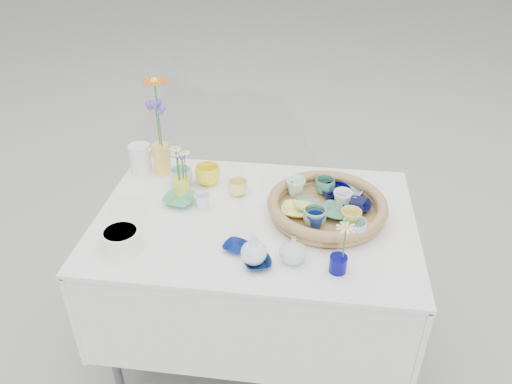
# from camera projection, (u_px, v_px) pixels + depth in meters

# --- Properties ---
(ground) EXTENTS (80.00, 80.00, 0.00)m
(ground) POSITION_uv_depth(u_px,v_px,m) (255.00, 346.00, 2.40)
(ground) COLOR #A0A098
(display_table) EXTENTS (1.26, 0.86, 0.77)m
(display_table) POSITION_uv_depth(u_px,v_px,m) (255.00, 346.00, 2.40)
(display_table) COLOR white
(display_table) RESTS_ON ground
(wicker_tray) EXTENTS (0.47, 0.47, 0.08)m
(wicker_tray) POSITION_uv_depth(u_px,v_px,m) (327.00, 207.00, 1.97)
(wicker_tray) COLOR #876040
(wicker_tray) RESTS_ON display_table
(tray_ceramic_0) EXTENTS (0.15, 0.15, 0.04)m
(tray_ceramic_0) POSITION_uv_depth(u_px,v_px,m) (336.00, 193.00, 2.06)
(tray_ceramic_0) COLOR #01023D
(tray_ceramic_0) RESTS_ON wicker_tray
(tray_ceramic_1) EXTENTS (0.12, 0.12, 0.03)m
(tray_ceramic_1) POSITION_uv_depth(u_px,v_px,m) (356.00, 206.00, 1.99)
(tray_ceramic_1) COLOR black
(tray_ceramic_1) RESTS_ON wicker_tray
(tray_ceramic_2) EXTENTS (0.10, 0.10, 0.07)m
(tray_ceramic_2) POSITION_uv_depth(u_px,v_px,m) (351.00, 219.00, 1.88)
(tray_ceramic_2) COLOR #FBD752
(tray_ceramic_2) RESTS_ON wicker_tray
(tray_ceramic_3) EXTENTS (0.15, 0.15, 0.03)m
(tray_ceramic_3) POSITION_uv_depth(u_px,v_px,m) (335.00, 212.00, 1.95)
(tray_ceramic_3) COLOR #43896D
(tray_ceramic_3) RESTS_ON wicker_tray
(tray_ceramic_4) EXTENTS (0.11, 0.11, 0.07)m
(tray_ceramic_4) POSITION_uv_depth(u_px,v_px,m) (314.00, 217.00, 1.89)
(tray_ceramic_4) COLOR #7FB280
(tray_ceramic_4) RESTS_ON wicker_tray
(tray_ceramic_5) EXTENTS (0.12, 0.12, 0.03)m
(tray_ceramic_5) POSITION_uv_depth(u_px,v_px,m) (305.00, 205.00, 2.00)
(tray_ceramic_5) COLOR #84BCAA
(tray_ceramic_5) RESTS_ON wicker_tray
(tray_ceramic_6) EXTENTS (0.09, 0.09, 0.08)m
(tray_ceramic_6) POSITION_uv_depth(u_px,v_px,m) (296.00, 187.00, 2.07)
(tray_ceramic_6) COLOR #CDFBDF
(tray_ceramic_6) RESTS_ON wicker_tray
(tray_ceramic_7) EXTENTS (0.10, 0.10, 0.07)m
(tray_ceramic_7) POSITION_uv_depth(u_px,v_px,m) (342.00, 199.00, 2.00)
(tray_ceramic_7) COLOR white
(tray_ceramic_7) RESTS_ON wicker_tray
(tray_ceramic_8) EXTENTS (0.12, 0.12, 0.02)m
(tray_ceramic_8) POSITION_uv_depth(u_px,v_px,m) (351.00, 193.00, 2.08)
(tray_ceramic_8) COLOR #93B8CC
(tray_ceramic_8) RESTS_ON wicker_tray
(tray_ceramic_9) EXTENTS (0.08, 0.08, 0.06)m
(tray_ceramic_9) POSITION_uv_depth(u_px,v_px,m) (315.00, 221.00, 1.88)
(tray_ceramic_9) COLOR navy
(tray_ceramic_9) RESTS_ON wicker_tray
(tray_ceramic_10) EXTENTS (0.12, 0.12, 0.03)m
(tray_ceramic_10) POSITION_uv_depth(u_px,v_px,m) (296.00, 211.00, 1.96)
(tray_ceramic_10) COLOR #F0DC5A
(tray_ceramic_10) RESTS_ON wicker_tray
(tray_ceramic_11) EXTENTS (0.12, 0.12, 0.07)m
(tray_ceramic_11) POSITION_uv_depth(u_px,v_px,m) (354.00, 229.00, 1.83)
(tray_ceramic_11) COLOR #95DFD7
(tray_ceramic_11) RESTS_ON wicker_tray
(tray_ceramic_12) EXTENTS (0.09, 0.09, 0.07)m
(tray_ceramic_12) POSITION_uv_depth(u_px,v_px,m) (325.00, 186.00, 2.08)
(tray_ceramic_12) COLOR #42886B
(tray_ceramic_12) RESTS_ON wicker_tray
(loose_ceramic_0) EXTENTS (0.12, 0.12, 0.09)m
(loose_ceramic_0) POSITION_uv_depth(u_px,v_px,m) (208.00, 175.00, 2.18)
(loose_ceramic_0) COLOR yellow
(loose_ceramic_0) RESTS_ON display_table
(loose_ceramic_1) EXTENTS (0.11, 0.11, 0.07)m
(loose_ceramic_1) POSITION_uv_depth(u_px,v_px,m) (238.00, 187.00, 2.11)
(loose_ceramic_1) COLOR #FFE27A
(loose_ceramic_1) RESTS_ON display_table
(loose_ceramic_2) EXTENTS (0.16, 0.16, 0.03)m
(loose_ceramic_2) POSITION_uv_depth(u_px,v_px,m) (180.00, 200.00, 2.06)
(loose_ceramic_2) COLOR #53A974
(loose_ceramic_2) RESTS_ON display_table
(loose_ceramic_3) EXTENTS (0.08, 0.08, 0.06)m
(loose_ceramic_3) POSITION_uv_depth(u_px,v_px,m) (202.00, 201.00, 2.02)
(loose_ceramic_3) COLOR white
(loose_ceramic_3) RESTS_ON display_table
(loose_ceramic_4) EXTENTS (0.11, 0.11, 0.02)m
(loose_ceramic_4) POSITION_uv_depth(u_px,v_px,m) (236.00, 247.00, 1.81)
(loose_ceramic_4) COLOR navy
(loose_ceramic_4) RESTS_ON display_table
(loose_ceramic_5) EXTENTS (0.12, 0.12, 0.08)m
(loose_ceramic_5) POSITION_uv_depth(u_px,v_px,m) (181.00, 177.00, 2.17)
(loose_ceramic_5) COLOR silver
(loose_ceramic_5) RESTS_ON display_table
(loose_ceramic_6) EXTENTS (0.12, 0.12, 0.02)m
(loose_ceramic_6) POSITION_uv_depth(u_px,v_px,m) (258.00, 263.00, 1.73)
(loose_ceramic_6) COLOR #0E234C
(loose_ceramic_6) RESTS_ON display_table
(fluted_bowl) EXTENTS (0.18, 0.18, 0.07)m
(fluted_bowl) POSITION_uv_depth(u_px,v_px,m) (121.00, 240.00, 1.80)
(fluted_bowl) COLOR white
(fluted_bowl) RESTS_ON display_table
(bud_vase_paleblue) EXTENTS (0.10, 0.10, 0.14)m
(bud_vase_paleblue) POSITION_uv_depth(u_px,v_px,m) (254.00, 247.00, 1.71)
(bud_vase_paleblue) COLOR silver
(bud_vase_paleblue) RESTS_ON display_table
(bud_vase_seafoam) EXTENTS (0.12, 0.12, 0.10)m
(bud_vase_seafoam) POSITION_uv_depth(u_px,v_px,m) (293.00, 249.00, 1.73)
(bud_vase_seafoam) COLOR #B1D1C1
(bud_vase_seafoam) RESTS_ON display_table
(bud_vase_cobalt) EXTENTS (0.07, 0.07, 0.06)m
(bud_vase_cobalt) POSITION_uv_depth(u_px,v_px,m) (338.00, 264.00, 1.70)
(bud_vase_cobalt) COLOR #050560
(bud_vase_cobalt) RESTS_ON display_table
(single_daisy) EXTENTS (0.09, 0.09, 0.14)m
(single_daisy) POSITION_uv_depth(u_px,v_px,m) (344.00, 242.00, 1.65)
(single_daisy) COLOR white
(single_daisy) RESTS_ON bud_vase_cobalt
(tall_vase_yellow) EXTENTS (0.10, 0.10, 0.14)m
(tall_vase_yellow) POSITION_uv_depth(u_px,v_px,m) (162.00, 159.00, 2.23)
(tall_vase_yellow) COLOR #F5B849
(tall_vase_yellow) RESTS_ON display_table
(gerbera) EXTENTS (0.15, 0.15, 0.31)m
(gerbera) POSITION_uv_depth(u_px,v_px,m) (158.00, 115.00, 2.11)
(gerbera) COLOR orange
(gerbera) RESTS_ON tall_vase_yellow
(hydrangea) EXTENTS (0.09, 0.09, 0.25)m
(hydrangea) POSITION_uv_depth(u_px,v_px,m) (158.00, 126.00, 2.15)
(hydrangea) COLOR #7243CF
(hydrangea) RESTS_ON tall_vase_yellow
(white_pitcher) EXTENTS (0.14, 0.10, 0.13)m
(white_pitcher) POSITION_uv_depth(u_px,v_px,m) (140.00, 158.00, 2.25)
(white_pitcher) COLOR white
(white_pitcher) RESTS_ON display_table
(daisy_cup) EXTENTS (0.07, 0.07, 0.07)m
(daisy_cup) POSITION_uv_depth(u_px,v_px,m) (181.00, 186.00, 2.11)
(daisy_cup) COLOR #E3E73E
(daisy_cup) RESTS_ON display_table
(daisy_posy) EXTENTS (0.09, 0.09, 0.15)m
(daisy_posy) POSITION_uv_depth(u_px,v_px,m) (181.00, 164.00, 2.04)
(daisy_posy) COLOR white
(daisy_posy) RESTS_ON daisy_cup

